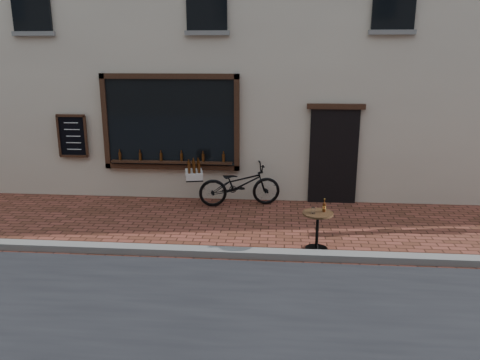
{
  "coord_description": "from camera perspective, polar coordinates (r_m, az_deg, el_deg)",
  "views": [
    {
      "loc": [
        0.65,
        -7.27,
        3.38
      ],
      "look_at": [
        -0.08,
        1.2,
        1.1
      ],
      "focal_mm": 35.0,
      "sensor_mm": 36.0,
      "label": 1
    }
  ],
  "objects": [
    {
      "name": "ground",
      "position": [
        8.04,
        -0.19,
        -9.83
      ],
      "size": [
        90.0,
        90.0,
        0.0
      ],
      "primitive_type": "plane",
      "color": "#562B1B",
      "rests_on": "ground"
    },
    {
      "name": "kerb",
      "position": [
        8.2,
        -0.07,
        -8.87
      ],
      "size": [
        90.0,
        0.25,
        0.12
      ],
      "primitive_type": "cube",
      "color": "slate",
      "rests_on": "ground"
    },
    {
      "name": "cargo_bicycle",
      "position": [
        10.75,
        -0.24,
        -0.51
      ],
      "size": [
        2.25,
        1.07,
        1.06
      ],
      "rotation": [
        0.0,
        0.0,
        1.8
      ],
      "color": "black",
      "rests_on": "ground"
    },
    {
      "name": "bistro_table",
      "position": [
        8.42,
        9.44,
        -5.22
      ],
      "size": [
        0.54,
        0.54,
        0.93
      ],
      "color": "black",
      "rests_on": "ground"
    }
  ]
}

